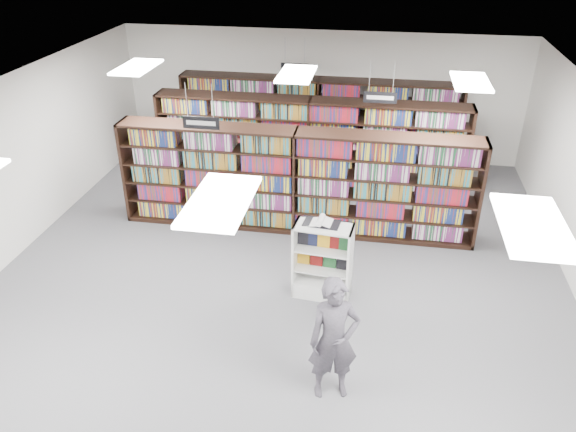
% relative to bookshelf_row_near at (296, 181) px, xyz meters
% --- Properties ---
extents(floor, '(12.00, 12.00, 0.00)m').
position_rel_bookshelf_row_near_xyz_m(floor, '(0.00, -2.00, -1.05)').
color(floor, '#545459').
rests_on(floor, ground).
extents(ceiling, '(10.00, 12.00, 0.10)m').
position_rel_bookshelf_row_near_xyz_m(ceiling, '(0.00, -2.00, 2.15)').
color(ceiling, white).
rests_on(ceiling, wall_back).
extents(wall_back, '(10.00, 0.10, 3.20)m').
position_rel_bookshelf_row_near_xyz_m(wall_back, '(0.00, 4.00, 0.55)').
color(wall_back, white).
rests_on(wall_back, ground).
extents(bookshelf_row_near, '(7.00, 0.60, 2.10)m').
position_rel_bookshelf_row_near_xyz_m(bookshelf_row_near, '(0.00, 0.00, 0.00)').
color(bookshelf_row_near, black).
rests_on(bookshelf_row_near, floor).
extents(bookshelf_row_mid, '(7.00, 0.60, 2.10)m').
position_rel_bookshelf_row_near_xyz_m(bookshelf_row_mid, '(0.00, 2.00, 0.00)').
color(bookshelf_row_mid, black).
rests_on(bookshelf_row_mid, floor).
extents(bookshelf_row_far, '(7.00, 0.60, 2.10)m').
position_rel_bookshelf_row_near_xyz_m(bookshelf_row_far, '(0.00, 3.70, 0.00)').
color(bookshelf_row_far, black).
rests_on(bookshelf_row_far, floor).
extents(aisle_sign_left, '(0.65, 0.02, 0.80)m').
position_rel_bookshelf_row_near_xyz_m(aisle_sign_left, '(-1.50, -1.00, 1.48)').
color(aisle_sign_left, '#B2B2B7').
rests_on(aisle_sign_left, ceiling).
extents(aisle_sign_right, '(0.65, 0.02, 0.80)m').
position_rel_bookshelf_row_near_xyz_m(aisle_sign_right, '(1.50, 1.00, 1.48)').
color(aisle_sign_right, '#B2B2B7').
rests_on(aisle_sign_right, ceiling).
extents(aisle_sign_center, '(0.65, 0.02, 0.80)m').
position_rel_bookshelf_row_near_xyz_m(aisle_sign_center, '(-0.50, 3.00, 1.48)').
color(aisle_sign_center, '#B2B2B7').
rests_on(aisle_sign_center, ceiling).
extents(troffer_front_center, '(0.60, 1.20, 0.04)m').
position_rel_bookshelf_row_near_xyz_m(troffer_front_center, '(0.00, -5.00, 2.11)').
color(troffer_front_center, white).
rests_on(troffer_front_center, ceiling).
extents(troffer_front_right, '(0.60, 1.20, 0.04)m').
position_rel_bookshelf_row_near_xyz_m(troffer_front_right, '(3.00, -5.00, 2.11)').
color(troffer_front_right, white).
rests_on(troffer_front_right, ceiling).
extents(troffer_back_left, '(0.60, 1.20, 0.04)m').
position_rel_bookshelf_row_near_xyz_m(troffer_back_left, '(-3.00, 0.00, 2.11)').
color(troffer_back_left, white).
rests_on(troffer_back_left, ceiling).
extents(troffer_back_center, '(0.60, 1.20, 0.04)m').
position_rel_bookshelf_row_near_xyz_m(troffer_back_center, '(0.00, 0.00, 2.11)').
color(troffer_back_center, white).
rests_on(troffer_back_center, ceiling).
extents(troffer_back_right, '(0.60, 1.20, 0.04)m').
position_rel_bookshelf_row_near_xyz_m(troffer_back_right, '(3.00, 0.00, 2.11)').
color(troffer_back_right, white).
rests_on(troffer_back_right, ceiling).
extents(endcap_display, '(0.99, 0.56, 1.33)m').
position_rel_bookshelf_row_near_xyz_m(endcap_display, '(0.79, -2.10, -0.59)').
color(endcap_display, white).
rests_on(endcap_display, floor).
extents(open_book, '(0.61, 0.40, 0.13)m').
position_rel_bookshelf_row_near_xyz_m(open_book, '(0.73, -2.06, 0.31)').
color(open_book, black).
rests_on(open_book, endcap_display).
extents(shopper, '(0.75, 0.60, 1.81)m').
position_rel_bookshelf_row_near_xyz_m(shopper, '(1.17, -4.29, -0.15)').
color(shopper, '#4A454E').
rests_on(shopper, floor).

